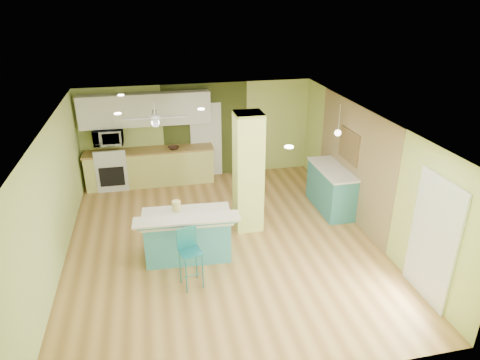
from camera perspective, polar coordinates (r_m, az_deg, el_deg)
name	(u,v)px	position (r m, az deg, el deg)	size (l,w,h in m)	color
floor	(222,242)	(8.71, -2.42, -8.27)	(6.00, 7.00, 0.01)	olive
ceiling	(220,121)	(7.67, -2.74, 7.81)	(6.00, 7.00, 0.01)	white
wall_back	(198,131)	(11.36, -5.61, 6.50)	(6.00, 0.01, 2.50)	#BED16F
wall_front	(272,308)	(5.20, 4.33, -16.71)	(6.00, 0.01, 2.50)	#BED16F
wall_left	(53,201)	(8.22, -23.70, -2.52)	(0.01, 7.00, 2.50)	#BED16F
wall_right	(367,172)	(9.05, 16.52, 0.97)	(0.01, 7.00, 2.50)	#BED16F
wood_panel	(353,162)	(9.53, 14.79, 2.34)	(0.02, 3.40, 2.50)	#87704D
olive_accent	(206,131)	(11.36, -4.59, 6.55)	(2.20, 0.02, 2.50)	#3C451B
interior_door	(206,140)	(11.41, -4.53, 5.31)	(0.82, 0.05, 2.00)	white
french_door	(433,240)	(7.41, 24.31, -7.33)	(0.04, 1.08, 2.10)	white
column	(248,173)	(8.67, 1.10, 0.99)	(0.55, 0.55, 2.50)	#CADA65
kitchen_run	(151,167)	(11.27, -11.83, 1.74)	(3.25, 0.63, 0.94)	#CAC96A
stove	(113,170)	(11.31, -16.63, 1.24)	(0.76, 0.66, 1.08)	silver
upper_cabinets	(145,109)	(10.92, -12.50, 9.17)	(3.20, 0.34, 0.80)	white
microwave	(108,137)	(11.02, -17.16, 5.54)	(0.70, 0.48, 0.39)	white
ceiling_fan	(155,118)	(9.62, -11.27, 8.08)	(1.41, 1.41, 0.61)	silver
pendant_lamp	(338,133)	(9.31, 12.92, 6.16)	(0.14, 0.14, 0.69)	silver
wall_decor	(349,146)	(9.59, 14.33, 4.43)	(0.03, 0.90, 0.70)	brown
peninsula	(188,235)	(8.10, -7.01, -7.24)	(1.88, 1.08, 1.00)	teal
bar_stool	(189,248)	(7.25, -6.83, -9.03)	(0.43, 0.43, 1.05)	#1C7680
side_counter	(331,189)	(9.95, 12.09, -1.12)	(0.66, 1.56, 1.01)	teal
fruit_bowl	(174,148)	(11.02, -8.85, 4.26)	(0.27, 0.27, 0.07)	#362016
canister	(176,206)	(8.06, -8.48, -3.44)	(0.16, 0.16, 0.20)	gold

